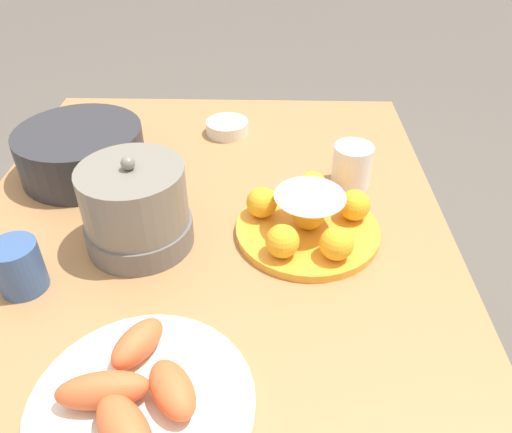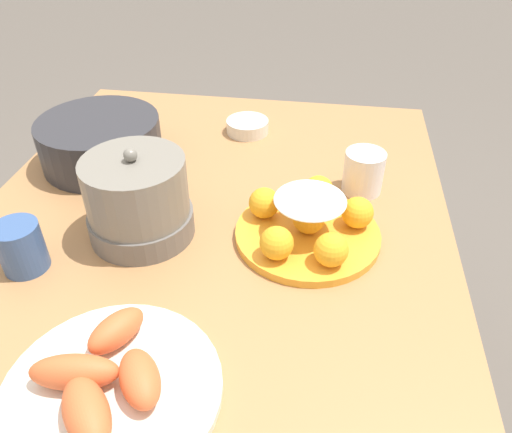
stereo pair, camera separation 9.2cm
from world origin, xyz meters
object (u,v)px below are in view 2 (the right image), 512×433
Objects in this scene: serving_bowl at (101,140)px; cup_far at (21,247)px; sauce_bowl at (247,126)px; cup_near at (364,172)px; seafood_platter at (108,384)px; dining_table at (209,266)px; warming_pot at (138,199)px; cake_plate at (309,223)px.

serving_bowl is 0.36m from cup_far.
sauce_bowl is 1.19× the size of cup_far.
serving_bowl is 0.58m from cup_near.
cup_near reaches higher than seafood_platter.
sauce_bowl is at bearing -28.21° from cup_far.
serving_bowl is 0.91× the size of seafood_platter.
cup_near is at bearing -60.30° from cup_far.
dining_table is at bearing 121.62° from cup_near.
warming_pot is at bearing 163.51° from sauce_bowl.
warming_pot reaches higher than seafood_platter.
cake_plate reaches higher than cup_near.
sauce_bowl is at bearing 24.37° from cake_plate.
cake_plate reaches higher than sauce_bowl.
sauce_bowl is at bearing -16.49° from warming_pot.
warming_pot reaches higher than sauce_bowl.
cup_far is 0.21m from warming_pot.
cake_plate is at bearing -32.96° from seafood_platter.
seafood_platter is at bearing -157.06° from serving_bowl.
sauce_bowl is 0.77m from seafood_platter.
cake_plate is 0.44m from sauce_bowl.
cup_near is at bearing -29.83° from cake_plate.
cake_plate is (0.01, -0.19, 0.13)m from dining_table.
cake_plate is 1.39× the size of warming_pot.
sauce_bowl is 0.55× the size of warming_pot.
cake_plate is 1.00× the size of serving_bowl.
dining_table is at bearing -126.05° from serving_bowl.
warming_pot is at bearing 95.94° from cake_plate.
sauce_bowl is 0.36× the size of seafood_platter.
cake_plate is 2.55× the size of sauce_bowl.
sauce_bowl is (0.19, -0.30, -0.04)m from serving_bowl.
cup_far is 0.46× the size of warming_pot.
serving_bowl reaches higher than cup_near.
seafood_platter is 0.35m from warming_pot.
seafood_platter is (-0.77, 0.06, 0.00)m from sauce_bowl.
dining_table is at bearing 91.55° from cake_plate.
cup_far is at bearing 107.83° from cake_plate.
cup_near is 0.46m from warming_pot.
sauce_bowl is at bearing 51.71° from cup_near.
warming_pot is (0.12, -0.17, 0.03)m from cup_far.
cup_far is (0.22, 0.24, 0.02)m from seafood_platter.
dining_table is at bearing -7.17° from seafood_platter.
sauce_bowl reaches higher than dining_table.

